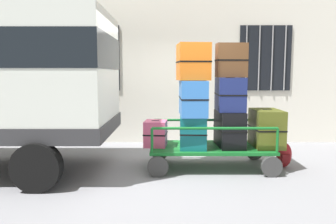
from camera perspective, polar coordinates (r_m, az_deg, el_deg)
ground_plane at (r=6.02m, az=0.72°, el=-9.26°), size 40.00×40.00×0.00m
building_wall at (r=8.06m, az=0.58°, el=12.67°), size 12.00×0.37×5.00m
luggage_cart at (r=5.91m, az=7.38°, el=-6.41°), size 2.15×1.13×0.39m
cart_railing at (r=5.83m, az=7.44°, el=-2.56°), size 2.05×1.00×0.42m
suitcase_left_bottom at (r=5.81m, az=-2.07°, el=-3.68°), size 0.42×0.47×0.45m
suitcase_midleft_bottom at (r=5.77m, az=4.31°, el=-3.30°), size 0.47×0.78×0.55m
suitcase_midleft_middle at (r=5.74m, az=4.33°, el=2.42°), size 0.45×0.92×0.60m
suitcase_midleft_top at (r=5.73m, az=4.38°, el=8.55°), size 0.57×0.66×0.62m
suitcase_center_bottom at (r=5.89m, az=10.53°, el=-2.81°), size 0.46×0.79×0.62m
suitcase_center_middle at (r=5.85m, az=10.61°, el=3.02°), size 0.47×0.75×0.57m
suitcase_center_top at (r=5.77m, az=10.86°, el=8.69°), size 0.53×0.31×0.58m
suitcase_midright_bottom at (r=6.03m, az=16.56°, el=-2.65°), size 0.48×0.75×0.65m
backpack at (r=6.26m, az=19.32°, el=-6.97°), size 0.27×0.22×0.44m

